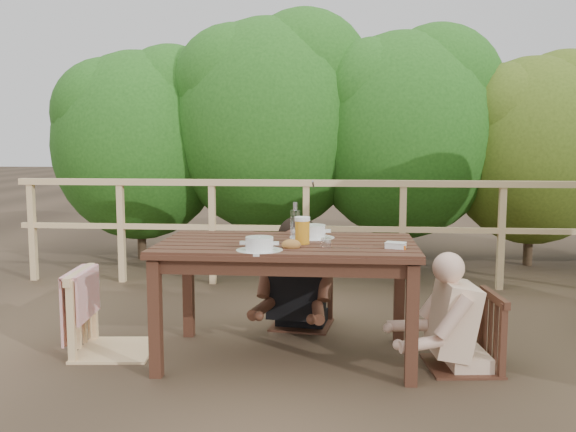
# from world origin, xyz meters

# --- Properties ---
(ground) EXTENTS (60.00, 60.00, 0.00)m
(ground) POSITION_xyz_m (0.00, 0.00, 0.00)
(ground) COLOR #4E3C2A
(ground) RESTS_ON ground
(table) EXTENTS (1.58, 0.89, 0.73)m
(table) POSITION_xyz_m (0.00, 0.00, 0.36)
(table) COLOR #3B2015
(table) RESTS_ON ground
(chair_left) EXTENTS (0.55, 0.55, 1.01)m
(chair_left) POSITION_xyz_m (-1.13, 0.03, 0.51)
(chair_left) COLOR #DBB47E
(chair_left) RESTS_ON ground
(chair_far) EXTENTS (0.48, 0.48, 0.86)m
(chair_far) POSITION_xyz_m (0.05, 0.70, 0.43)
(chair_far) COLOR #3B2015
(chair_far) RESTS_ON ground
(chair_right) EXTENTS (0.47, 0.47, 0.86)m
(chair_right) POSITION_xyz_m (1.07, -0.07, 0.43)
(chair_right) COLOR #3B2015
(chair_right) RESTS_ON ground
(woman) EXTENTS (0.59, 0.69, 1.27)m
(woman) POSITION_xyz_m (0.05, 0.72, 0.63)
(woman) COLOR black
(woman) RESTS_ON ground
(diner_right) EXTENTS (0.63, 0.53, 1.17)m
(diner_right) POSITION_xyz_m (1.10, -0.07, 0.58)
(diner_right) COLOR beige
(diner_right) RESTS_ON ground
(railing) EXTENTS (5.60, 0.10, 1.01)m
(railing) POSITION_xyz_m (0.00, 2.00, 0.51)
(railing) COLOR #DBB47E
(railing) RESTS_ON ground
(hedge_row) EXTENTS (6.60, 1.60, 3.80)m
(hedge_row) POSITION_xyz_m (0.40, 3.20, 1.90)
(hedge_row) COLOR #204F15
(hedge_row) RESTS_ON ground
(soup_near) EXTENTS (0.27, 0.27, 0.09)m
(soup_near) POSITION_xyz_m (-0.13, -0.30, 0.77)
(soup_near) COLOR silver
(soup_near) RESTS_ON table
(soup_far) EXTENTS (0.29, 0.29, 0.10)m
(soup_far) POSITION_xyz_m (0.14, 0.19, 0.78)
(soup_far) COLOR white
(soup_far) RESTS_ON table
(bread_roll) EXTENTS (0.11, 0.09, 0.07)m
(bread_roll) POSITION_xyz_m (0.04, -0.22, 0.76)
(bread_roll) COLOR #976231
(bread_roll) RESTS_ON table
(beer_glass) EXTENTS (0.09, 0.09, 0.18)m
(beer_glass) POSITION_xyz_m (0.10, -0.06, 0.82)
(beer_glass) COLOR #C4640E
(beer_glass) RESTS_ON table
(bottle) EXTENTS (0.06, 0.06, 0.26)m
(bottle) POSITION_xyz_m (0.05, 0.05, 0.86)
(bottle) COLOR white
(bottle) RESTS_ON table
(tumbler) EXTENTS (0.06, 0.06, 0.07)m
(tumbler) POSITION_xyz_m (0.25, -0.20, 0.77)
(tumbler) COLOR silver
(tumbler) RESTS_ON table
(butter_tub) EXTENTS (0.14, 0.11, 0.05)m
(butter_tub) POSITION_xyz_m (0.65, -0.17, 0.75)
(butter_tub) COLOR silver
(butter_tub) RESTS_ON table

